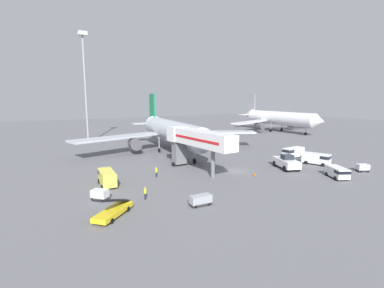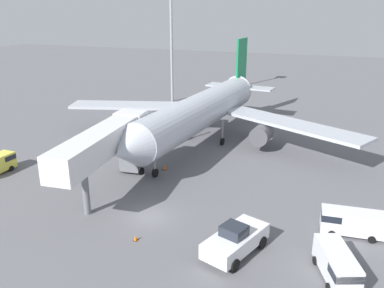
% 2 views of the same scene
% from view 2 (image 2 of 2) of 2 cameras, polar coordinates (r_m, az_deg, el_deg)
% --- Properties ---
extents(ground_plane, '(300.00, 300.00, 0.00)m').
position_cam_2_polar(ground_plane, '(40.92, -6.07, -10.25)').
color(ground_plane, slate).
extents(airplane_at_gate, '(48.05, 43.27, 14.58)m').
position_cam_2_polar(airplane_at_gate, '(59.98, 1.63, 4.86)').
color(airplane_at_gate, '#B7BCC6').
rests_on(airplane_at_gate, ground).
extents(jet_bridge, '(4.55, 17.82, 7.80)m').
position_cam_2_polar(jet_bridge, '(44.51, -11.89, 0.20)').
color(jet_bridge, silver).
rests_on(jet_bridge, ground).
extents(pushback_tug, '(4.82, 7.11, 2.79)m').
position_cam_2_polar(pushback_tug, '(34.83, 6.23, -13.47)').
color(pushback_tug, white).
rests_on(pushback_tug, ground).
extents(service_van_mid_center, '(3.82, 5.73, 2.28)m').
position_cam_2_polar(service_van_mid_center, '(33.76, 20.03, -15.83)').
color(service_van_mid_center, white).
rests_on(service_van_mid_center, ground).
extents(service_van_rear_left, '(5.58, 2.62, 2.34)m').
position_cam_2_polar(service_van_rear_left, '(39.95, 21.64, -10.22)').
color(service_van_rear_left, white).
rests_on(service_van_rear_left, ground).
extents(ground_crew_worker_foreground, '(0.44, 0.44, 1.85)m').
position_cam_2_polar(ground_crew_worker_foreground, '(50.39, -19.34, -4.19)').
color(ground_crew_worker_foreground, '#1E2333').
rests_on(ground_crew_worker_foreground, ground).
extents(safety_cone_alpha, '(0.48, 0.48, 0.73)m').
position_cam_2_polar(safety_cone_alpha, '(51.56, -3.95, -3.31)').
color(safety_cone_alpha, black).
rests_on(safety_cone_alpha, ground).
extents(safety_cone_bravo, '(0.38, 0.38, 0.58)m').
position_cam_2_polar(safety_cone_bravo, '(37.17, -8.08, -13.11)').
color(safety_cone_bravo, black).
rests_on(safety_cone_bravo, ground).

